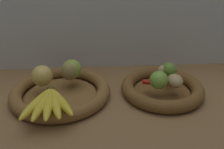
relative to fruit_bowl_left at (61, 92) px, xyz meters
The scene contains 13 objects.
ground_plane 21.38cm from the fruit_bowl_left, ahead, with size 140.00×90.00×3.00cm, color olive.
back_wall 43.11cm from the fruit_bowl_left, 53.11° to the left, with size 140.00×3.00×55.00cm.
fruit_bowl_left is the anchor object (origin of this frame).
fruit_bowl_right 39.01cm from the fruit_bowl_left, ahead, with size 31.72×31.72×4.78cm.
apple_golden_left 9.05cm from the fruit_bowl_left, behind, with size 7.80×7.80×7.80cm, color #DBB756.
apple_green_back 9.78cm from the fruit_bowl_left, 56.08° to the left, with size 7.63×7.63×7.63cm, color #8CAD3D.
pear_brown 8.45cm from the fruit_bowl_left, 54.61° to the left, with size 6.27×6.38×7.31cm, color olive.
banana_bunch_front 14.30cm from the fruit_bowl_left, 97.49° to the right, with size 17.76×19.99×2.86cm.
potato_small 42.95cm from the fruit_bowl_left, ahead, with size 6.69×5.71×4.77cm, color tan.
potato_back 41.80cm from the fruit_bowl_left, ahead, with size 6.75×4.64×5.15cm, color tan.
lime_near 36.91cm from the fruit_bowl_left, ahead, with size 6.69×6.69×6.69cm, color #7AAD3D.
lime_far 42.90cm from the fruit_bowl_left, ahead, with size 6.10×6.10×6.10cm, color olive.
chili_pepper 37.16cm from the fruit_bowl_left, ahead, with size 1.94×1.94×12.48cm, color red.
Camera 1 is at (-6.86, -78.37, 48.74)cm, focal length 38.87 mm.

